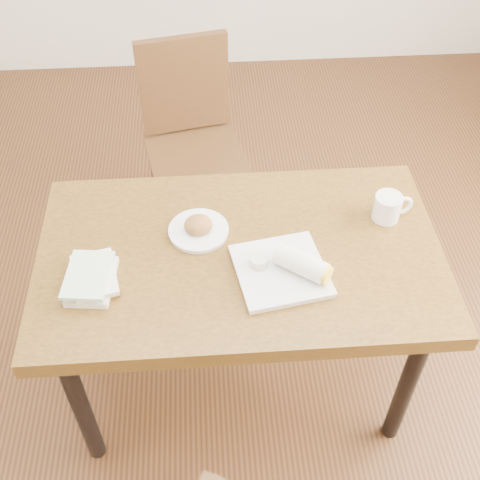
{
  "coord_description": "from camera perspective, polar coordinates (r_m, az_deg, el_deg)",
  "views": [
    {
      "loc": [
        -0.09,
        -1.31,
        2.17
      ],
      "look_at": [
        0.0,
        0.0,
        0.8
      ],
      "focal_mm": 45.0,
      "sensor_mm": 36.0,
      "label": 1
    }
  ],
  "objects": [
    {
      "name": "chair_far",
      "position": [
        2.77,
        -4.64,
        10.15
      ],
      "size": [
        0.49,
        0.49,
        0.95
      ],
      "color": "#3F2812",
      "rests_on": "ground"
    },
    {
      "name": "book_stack",
      "position": [
        1.88,
        -13.9,
        -3.49
      ],
      "size": [
        0.17,
        0.22,
        0.05
      ],
      "color": "white",
      "rests_on": "table"
    },
    {
      "name": "ground",
      "position": [
        2.54,
        0.0,
        -12.69
      ],
      "size": [
        4.0,
        5.0,
        0.01
      ],
      "primitive_type": "cube",
      "color": "#472814",
      "rests_on": "ground"
    },
    {
      "name": "plate_scone",
      "position": [
        1.98,
        -3.96,
        1.09
      ],
      "size": [
        0.2,
        0.2,
        0.06
      ],
      "color": "white",
      "rests_on": "table"
    },
    {
      "name": "coffee_mug",
      "position": [
        2.07,
        13.9,
        3.09
      ],
      "size": [
        0.14,
        0.09,
        0.09
      ],
      "color": "white",
      "rests_on": "table"
    },
    {
      "name": "table",
      "position": [
        2.0,
        0.0,
        -2.64
      ],
      "size": [
        1.31,
        0.78,
        0.75
      ],
      "color": "brown",
      "rests_on": "ground"
    },
    {
      "name": "plate_burrito",
      "position": [
        1.85,
        4.49,
        -2.7
      ],
      "size": [
        0.31,
        0.31,
        0.09
      ],
      "color": "white",
      "rests_on": "table"
    }
  ]
}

